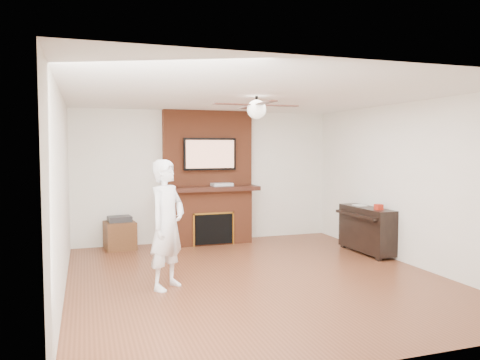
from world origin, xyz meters
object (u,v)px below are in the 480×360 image
object	(u,v)px
fireplace	(209,190)
person	(167,224)
piano	(366,229)
side_table	(120,234)

from	to	relation	value
fireplace	person	bearing A→B (deg)	-115.29
person	piano	world-z (taller)	person
fireplace	side_table	size ratio (longest dim) A/B	4.25
fireplace	side_table	distance (m)	1.82
fireplace	person	xyz separation A→B (m)	(-1.25, -2.65, -0.17)
fireplace	side_table	bearing A→B (deg)	-177.69
fireplace	piano	xyz separation A→B (m)	(2.31, -1.74, -0.57)
person	side_table	size ratio (longest dim) A/B	2.81
fireplace	person	size ratio (longest dim) A/B	1.51
side_table	piano	world-z (taller)	piano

